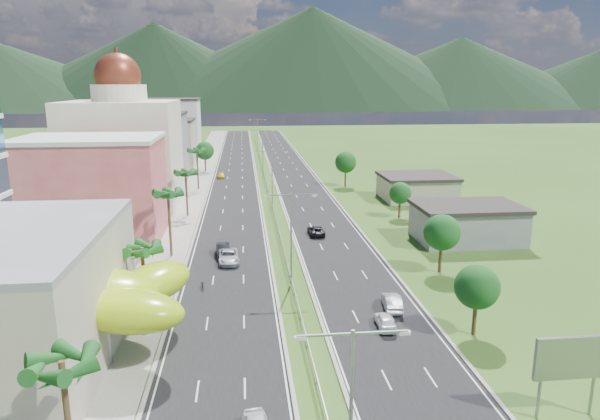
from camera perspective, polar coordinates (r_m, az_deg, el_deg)
name	(u,v)px	position (r m, az deg, el deg)	size (l,w,h in m)	color
ground	(300,319)	(55.07, 0.04, -11.60)	(500.00, 500.00, 0.00)	#2D5119
road_left	(235,174)	(141.57, -6.92, 3.85)	(11.00, 260.00, 0.04)	black
road_right	(292,173)	(142.13, -0.85, 3.98)	(11.00, 260.00, 0.04)	black
sidewalk_left	(199,174)	(142.02, -10.77, 3.75)	(7.00, 260.00, 0.12)	gray
median_guardrail	(267,184)	(123.82, -3.54, 2.83)	(0.10, 216.06, 0.76)	gray
streetlight_median_a	(351,404)	(30.14, 5.48, -19.91)	(6.04, 0.25, 11.00)	gray
streetlight_median_b	(291,229)	(62.11, -0.95, -2.03)	(6.04, 0.25, 11.00)	gray
streetlight_median_c	(272,173)	(101.13, -3.01, 3.98)	(6.04, 0.25, 11.00)	gray
streetlight_median_d	(263,146)	(145.67, -4.01, 6.85)	(6.04, 0.25, 11.00)	gray
streetlight_median_e	(258,131)	(190.42, -4.54, 8.38)	(6.04, 0.25, 11.00)	gray
lime_canopy	(79,297)	(51.28, -22.51, -8.56)	(18.00, 15.00, 7.40)	#A1C613
pink_shophouse	(93,191)	(86.16, -21.25, 1.93)	(20.00, 15.00, 15.00)	#C0514E
domed_building	(123,147)	(107.71, -18.34, 6.37)	(20.00, 20.00, 28.70)	beige
midrise_grey	(151,149)	(132.30, -15.59, 6.28)	(16.00, 15.00, 16.00)	gray
midrise_beige	(164,145)	(154.08, -14.26, 6.74)	(16.00, 15.00, 13.00)	#A59C87
midrise_white	(174,129)	(176.54, -13.29, 8.41)	(16.00, 15.00, 18.00)	silver
billboard	(570,360)	(43.08, 26.84, -14.10)	(5.20, 0.35, 6.20)	gray
shed_near	(467,224)	(84.34, 17.40, -1.49)	(15.00, 10.00, 5.00)	gray
shed_far	(417,188)	(112.43, 12.33, 2.28)	(14.00, 12.00, 4.40)	#A59C87
palm_tree_a	(62,369)	(33.14, -24.04, -15.25)	(3.60, 3.60, 9.10)	#47301C
palm_tree_b	(142,252)	(55.05, -16.49, -4.30)	(3.60, 3.60, 8.10)	#47301C
palm_tree_c	(168,196)	(73.83, -13.89, 1.46)	(3.60, 3.60, 9.60)	#47301C
palm_tree_d	(186,175)	(96.46, -12.10, 3.71)	(3.60, 3.60, 8.60)	#47301C
palm_tree_e	(197,152)	(120.98, -10.95, 6.05)	(3.60, 3.60, 9.40)	#47301C
leafy_tree_lfar	(205,151)	(146.06, -10.12, 6.23)	(4.90, 4.90, 8.05)	#47301C
leafy_tree_ra	(477,287)	(52.82, 18.36, -7.81)	(4.20, 4.20, 6.90)	#47301C
leafy_tree_rb	(442,233)	(68.69, 14.90, -2.34)	(4.55, 4.55, 7.47)	#47301C
leafy_tree_rc	(400,193)	(95.60, 10.64, 1.76)	(3.85, 3.85, 6.33)	#47301C
leafy_tree_rd	(346,162)	(123.16, 4.89, 5.09)	(4.90, 4.90, 8.05)	#47301C
mountain_ridge	(313,109)	(504.42, 1.35, 10.75)	(860.00, 140.00, 90.00)	black
car_dark_left	(223,250)	(74.63, -8.20, -4.22)	(1.73, 4.95, 1.63)	black
car_silver_mid_left	(229,256)	(71.77, -7.64, -4.94)	(2.67, 5.78, 1.61)	#B4B6BD
car_yellow_far_left	(221,175)	(135.84, -8.44, 3.67)	(1.74, 4.29, 1.24)	gold
car_white_near_right	(385,321)	(53.69, 9.08, -11.59)	(1.66, 4.12, 1.40)	white
car_silver_right	(392,302)	(57.86, 9.78, -9.63)	(1.67, 4.79, 1.58)	#B6BBBF
car_dark_far_right	(316,231)	(83.80, 1.73, -2.21)	(2.30, 4.99, 1.39)	black
motorcycle	(203,283)	(63.46, -10.34, -7.70)	(0.59, 1.96, 1.26)	black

